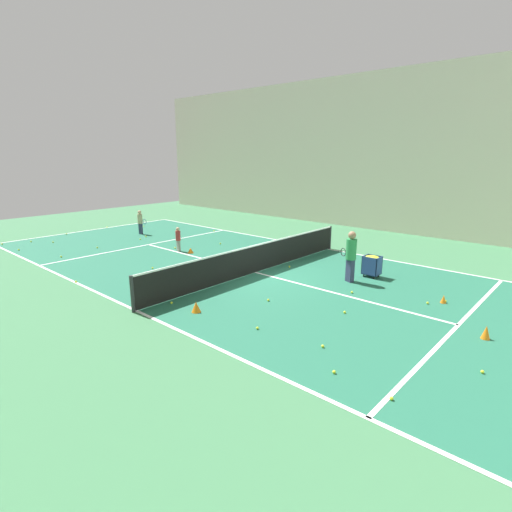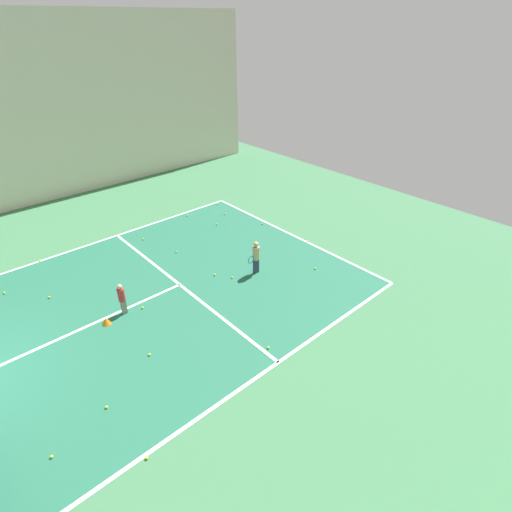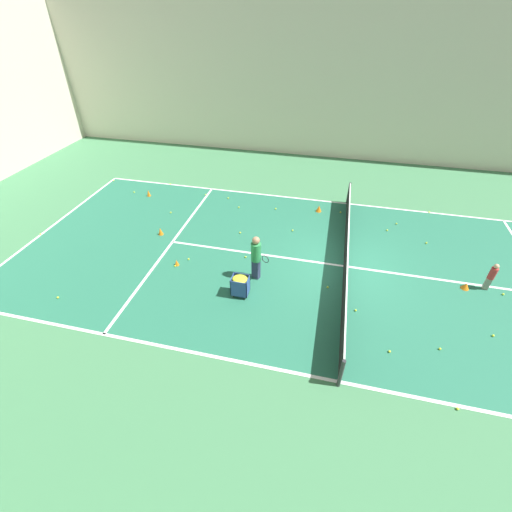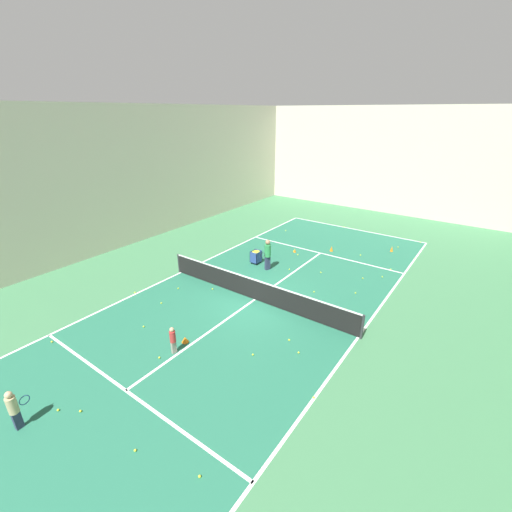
# 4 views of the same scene
# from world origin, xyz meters

# --- Properties ---
(ground_plane) EXTENTS (40.46, 40.46, 0.00)m
(ground_plane) POSITION_xyz_m (0.00, 0.00, 0.00)
(ground_plane) COLOR #3D754C
(court_playing_area) EXTENTS (9.77, 24.84, 0.00)m
(court_playing_area) POSITION_xyz_m (0.00, 0.00, 0.00)
(court_playing_area) COLOR #23664C
(court_playing_area) RESTS_ON ground
(line_baseline_far) EXTENTS (9.77, 0.10, 0.00)m
(line_baseline_far) POSITION_xyz_m (0.00, 12.42, 0.01)
(line_baseline_far) COLOR white
(line_baseline_far) RESTS_ON ground
(line_sideline_left) EXTENTS (0.10, 24.84, 0.00)m
(line_sideline_left) POSITION_xyz_m (-4.89, 0.00, 0.01)
(line_sideline_left) COLOR white
(line_sideline_left) RESTS_ON ground
(line_sideline_right) EXTENTS (0.10, 24.84, 0.00)m
(line_sideline_right) POSITION_xyz_m (4.89, 0.00, 0.01)
(line_sideline_right) COLOR white
(line_sideline_right) RESTS_ON ground
(line_service_far) EXTENTS (9.77, 0.10, 0.00)m
(line_service_far) POSITION_xyz_m (0.00, 6.83, 0.01)
(line_service_far) COLOR white
(line_service_far) RESTS_ON ground
(line_centre_service) EXTENTS (0.10, 13.66, 0.00)m
(line_centre_service) POSITION_xyz_m (0.00, 0.00, 0.01)
(line_centre_service) COLOR white
(line_centre_service) RESTS_ON ground
(hall_enclosure_right) EXTENTS (0.15, 36.76, 8.40)m
(hall_enclosure_right) POSITION_xyz_m (10.77, 0.00, 4.20)
(hall_enclosure_right) COLOR beige
(hall_enclosure_right) RESTS_ON ground
(tennis_net) EXTENTS (10.07, 0.10, 1.04)m
(tennis_net) POSITION_xyz_m (0.00, 0.00, 0.54)
(tennis_net) COLOR #2D2D33
(tennis_net) RESTS_ON ground
(coach_at_net) EXTENTS (0.45, 0.70, 1.72)m
(coach_at_net) POSITION_xyz_m (-1.34, 3.02, 0.98)
(coach_at_net) COLOR #2D3351
(coach_at_net) RESTS_ON ground
(child_midcourt) EXTENTS (0.25, 0.25, 1.07)m
(child_midcourt) POSITION_xyz_m (-0.15, -4.72, 0.62)
(child_midcourt) COLOR gray
(child_midcourt) RESTS_ON ground
(ball_cart) EXTENTS (0.46, 0.56, 0.76)m
(ball_cart) POSITION_xyz_m (-2.32, 3.33, 0.53)
(ball_cart) COLOR #2D478C
(ball_cart) RESTS_ON ground
(training_cone_0) EXTENTS (0.20, 0.20, 0.32)m
(training_cone_0) POSITION_xyz_m (0.40, 7.52, 0.16)
(training_cone_0) COLOR orange
(training_cone_0) RESTS_ON ground
(training_cone_1) EXTENTS (0.26, 0.26, 0.29)m
(training_cone_1) POSITION_xyz_m (3.84, 1.26, 0.15)
(training_cone_1) COLOR orange
(training_cone_1) RESTS_ON ground
(training_cone_2) EXTENTS (0.18, 0.18, 0.33)m
(training_cone_2) POSITION_xyz_m (3.44, 9.63, 0.17)
(training_cone_2) COLOR orange
(training_cone_2) RESTS_ON ground
(training_cone_3) EXTENTS (0.16, 0.16, 0.24)m
(training_cone_3) POSITION_xyz_m (-1.35, 6.04, 0.12)
(training_cone_3) COLOR orange
(training_cone_3) RESTS_ON ground
(training_cone_4) EXTENTS (0.27, 0.27, 0.23)m
(training_cone_4) POSITION_xyz_m (-0.29, -4.06, 0.12)
(training_cone_4) COLOR orange
(training_cone_4) RESTS_ON ground
(tennis_ball_0) EXTENTS (0.07, 0.07, 0.07)m
(tennis_ball_0) POSITION_xyz_m (-1.45, 6.07, 0.04)
(tennis_ball_0) COLOR yellow
(tennis_ball_0) RESTS_ON ground
(tennis_ball_4) EXTENTS (0.07, 0.07, 0.07)m
(tennis_ball_4) POSITION_xyz_m (4.87, 9.14, 0.04)
(tennis_ball_4) COLOR yellow
(tennis_ball_4) RESTS_ON ground
(tennis_ball_6) EXTENTS (0.07, 0.07, 0.07)m
(tennis_ball_6) POSITION_xyz_m (1.91, 2.19, 0.04)
(tennis_ball_6) COLOR yellow
(tennis_ball_6) RESTS_ON ground
(tennis_ball_7) EXTENTS (0.07, 0.07, 0.07)m
(tennis_ball_7) POSITION_xyz_m (-2.34, -4.37, 0.04)
(tennis_ball_7) COLOR yellow
(tennis_ball_7) RESTS_ON ground
(tennis_ball_8) EXTENTS (0.07, 0.07, 0.07)m
(tennis_ball_8) POSITION_xyz_m (3.59, 10.53, 0.04)
(tennis_ball_8) COLOR yellow
(tennis_ball_8) RESTS_ON ground
(tennis_ball_9) EXTENTS (0.07, 0.07, 0.07)m
(tennis_ball_9) POSITION_xyz_m (2.23, -3.20, 0.04)
(tennis_ball_9) COLOR yellow
(tennis_ball_9) RESTS_ON ground
(tennis_ball_11) EXTENTS (0.07, 0.07, 0.07)m
(tennis_ball_11) POSITION_xyz_m (-4.99, -2.84, 0.04)
(tennis_ball_11) COLOR yellow
(tennis_ball_11) RESTS_ON ground
(tennis_ball_14) EXTENTS (0.07, 0.07, 0.07)m
(tennis_ball_14) POSITION_xyz_m (3.56, 3.23, 0.04)
(tennis_ball_14) COLOR yellow
(tennis_ball_14) RESTS_ON ground
(tennis_ball_16) EXTENTS (0.07, 0.07, 0.07)m
(tennis_ball_16) POSITION_xyz_m (4.07, 5.70, 0.04)
(tennis_ball_16) COLOR yellow
(tennis_ball_16) RESTS_ON ground
(tennis_ball_17) EXTENTS (0.07, 0.07, 0.07)m
(tennis_ball_17) POSITION_xyz_m (-0.34, -5.23, 0.04)
(tennis_ball_17) COLOR yellow
(tennis_ball_17) RESTS_ON ground
(tennis_ball_18) EXTENTS (0.07, 0.07, 0.07)m
(tennis_ball_18) POSITION_xyz_m (3.30, 4.95, 0.04)
(tennis_ball_18) COLOR yellow
(tennis_ball_18) RESTS_ON ground
(tennis_ball_19) EXTENTS (0.07, 0.07, 0.07)m
(tennis_ball_19) POSITION_xyz_m (-3.62, -1.36, 0.04)
(tennis_ball_19) COLOR yellow
(tennis_ball_19) RESTS_ON ground
(tennis_ball_21) EXTENTS (0.07, 0.07, 0.07)m
(tennis_ball_21) POSITION_xyz_m (-0.96, 5.74, 0.04)
(tennis_ball_21) COLOR yellow
(tennis_ball_21) RESTS_ON ground
(tennis_ball_22) EXTENTS (0.07, 0.07, 0.07)m
(tennis_ball_22) POSITION_xyz_m (-2.22, -0.43, 0.04)
(tennis_ball_22) COLOR yellow
(tennis_ball_22) RESTS_ON ground
(tennis_ball_24) EXTENTS (0.07, 0.07, 0.07)m
(tennis_ball_24) POSITION_xyz_m (-1.33, 0.50, 0.04)
(tennis_ball_24) COLOR yellow
(tennis_ball_24) RESTS_ON ground
(tennis_ball_25) EXTENTS (0.07, 0.07, 0.07)m
(tennis_ball_25) POSITION_xyz_m (-0.33, 3.67, 0.04)
(tennis_ball_25) COLOR yellow
(tennis_ball_25) RESTS_ON ground
(tennis_ball_26) EXTENTS (0.07, 0.07, 0.07)m
(tennis_ball_26) POSITION_xyz_m (2.84, -1.72, 0.04)
(tennis_ball_26) COLOR yellow
(tennis_ball_26) RESTS_ON ground
(tennis_ball_27) EXTENTS (0.07, 0.07, 0.07)m
(tennis_ball_27) POSITION_xyz_m (-3.20, -2.76, 0.04)
(tennis_ball_27) COLOR yellow
(tennis_ball_27) RESTS_ON ground
(tennis_ball_28) EXTENTS (0.07, 0.07, 0.07)m
(tennis_ball_28) POSITION_xyz_m (3.93, 0.27, 0.04)
(tennis_ball_28) COLOR yellow
(tennis_ball_28) RESTS_ON ground
(tennis_ball_29) EXTENTS (0.07, 0.07, 0.07)m
(tennis_ball_29) POSITION_xyz_m (4.55, 12.28, 0.04)
(tennis_ball_29) COLOR yellow
(tennis_ball_29) RESTS_ON ground
(tennis_ball_30) EXTENTS (0.07, 0.07, 0.07)m
(tennis_ball_30) POSITION_xyz_m (2.12, 7.86, 0.04)
(tennis_ball_30) COLOR yellow
(tennis_ball_30) RESTS_ON ground
(tennis_ball_31) EXTENTS (0.07, 0.07, 0.07)m
(tennis_ball_31) POSITION_xyz_m (1.24, 4.32, 0.04)
(tennis_ball_31) COLOR yellow
(tennis_ball_31) RESTS_ON ground
(tennis_ball_33) EXTENTS (0.07, 0.07, 0.07)m
(tennis_ball_33) POSITION_xyz_m (3.49, -2.15, 0.04)
(tennis_ball_33) COLOR yellow
(tennis_ball_33) RESTS_ON ground
(tennis_ball_34) EXTENTS (0.07, 0.07, 0.07)m
(tennis_ball_34) POSITION_xyz_m (-3.88, 9.17, 0.04)
(tennis_ball_34) COLOR yellow
(tennis_ball_34) RESTS_ON ground
(tennis_ball_36) EXTENTS (0.07, 0.07, 0.07)m
(tennis_ball_36) POSITION_xyz_m (4.88, -3.71, 0.04)
(tennis_ball_36) COLOR yellow
(tennis_ball_36) RESTS_ON ground
(tennis_ball_37) EXTENTS (0.07, 0.07, 0.07)m
(tennis_ball_37) POSITION_xyz_m (-0.78, 12.41, 0.04)
(tennis_ball_37) COLOR yellow
(tennis_ball_37) RESTS_ON ground
(tennis_ball_38) EXTENTS (0.07, 0.07, 0.07)m
(tennis_ball_38) POSITION_xyz_m (4.15, 6.90, 0.04)
(tennis_ball_38) COLOR yellow
(tennis_ball_38) RESTS_ON ground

